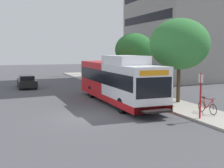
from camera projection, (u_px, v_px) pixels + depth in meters
name	position (u px, v px, depth m)	size (l,w,h in m)	color
ground_plane	(60.00, 98.00, 25.41)	(120.00, 120.00, 0.00)	#4C4C51
sidewalk_curb	(145.00, 96.00, 26.00)	(3.00, 56.00, 0.14)	#A8A399
transit_bus	(118.00, 81.00, 22.68)	(2.58, 12.25, 3.65)	white
bus_stop_sign_pole	(201.00, 92.00, 16.99)	(0.10, 0.36, 2.60)	red
bicycle_parked	(207.00, 106.00, 18.48)	(0.52, 1.76, 1.02)	black
street_tree_near_stop	(179.00, 44.00, 22.04)	(4.44, 4.44, 6.23)	#4C3823
street_tree_mid_block	(134.00, 50.00, 30.17)	(3.91, 3.91, 5.60)	#4C3823
parked_car_far_lane	(27.00, 82.00, 32.14)	(1.80, 4.50, 1.33)	black
lattice_comm_tower	(160.00, 25.00, 53.82)	(1.10, 1.10, 26.10)	#B7B7BC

